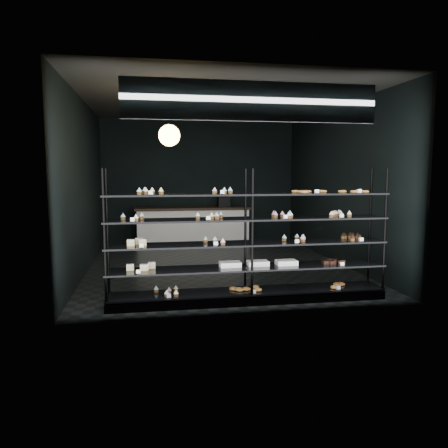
% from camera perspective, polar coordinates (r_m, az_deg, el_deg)
% --- Properties ---
extents(room, '(5.01, 6.01, 3.20)m').
position_cam_1_polar(room, '(8.54, -0.89, 5.06)').
color(room, black).
rests_on(room, ground).
extents(display_shelf, '(4.00, 0.50, 1.91)m').
position_cam_1_polar(display_shelf, '(6.26, 3.00, -4.54)').
color(display_shelf, black).
rests_on(display_shelf, room).
extents(signage, '(3.30, 0.05, 0.50)m').
position_cam_1_polar(signage, '(5.73, 3.78, 15.71)').
color(signage, '#0B143A').
rests_on(signage, room).
extents(pendant_lamp, '(0.35, 0.35, 0.90)m').
position_cam_1_polar(pendant_lamp, '(7.27, -7.16, 11.41)').
color(pendant_lamp, black).
rests_on(pendant_lamp, room).
extents(service_counter, '(2.89, 0.65, 1.23)m').
position_cam_1_polar(service_counter, '(11.08, -4.02, -0.26)').
color(service_counter, silver).
rests_on(service_counter, room).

